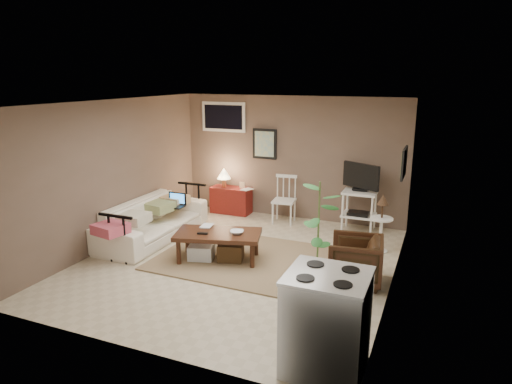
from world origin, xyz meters
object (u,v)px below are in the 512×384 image
at_px(spindle_chair, 284,201).
at_px(tv_stand, 360,196).
at_px(side_table, 382,217).
at_px(potted_plant, 318,238).
at_px(sofa, 153,214).
at_px(coffee_table, 218,244).
at_px(red_console, 230,198).
at_px(stove, 326,322).
at_px(armchair, 356,258).

xyz_separation_m(spindle_chair, tv_stand, (1.42, 0.04, 0.24)).
bearing_deg(side_table, potted_plant, -104.63).
xyz_separation_m(sofa, spindle_chair, (1.80, 1.73, -0.02)).
relative_size(coffee_table, red_console, 1.50).
bearing_deg(stove, coffee_table, 137.88).
xyz_separation_m(tv_stand, side_table, (0.51, -0.89, -0.07)).
xyz_separation_m(coffee_table, stove, (2.18, -1.97, 0.23)).
height_order(coffee_table, side_table, side_table).
xyz_separation_m(sofa, stove, (3.67, -2.44, 0.05)).
distance_m(tv_stand, stove, 4.23).
distance_m(coffee_table, stove, 2.95).
distance_m(red_console, armchair, 3.78).
bearing_deg(armchair, coffee_table, -95.89).
xyz_separation_m(coffee_table, armchair, (2.08, 0.06, 0.09)).
relative_size(sofa, armchair, 3.20).
bearing_deg(potted_plant, stove, -71.23).
bearing_deg(armchair, potted_plant, -34.35).
xyz_separation_m(armchair, potted_plant, (-0.35, -0.70, 0.48)).
bearing_deg(tv_stand, armchair, -80.82).
height_order(spindle_chair, tv_stand, tv_stand).
bearing_deg(red_console, sofa, -106.88).
height_order(red_console, armchair, red_console).
relative_size(tv_stand, potted_plant, 0.80).
distance_m(red_console, spindle_chair, 1.24).
bearing_deg(potted_plant, red_console, 131.47).
height_order(sofa, spindle_chair, spindle_chair).
xyz_separation_m(coffee_table, potted_plant, (1.73, -0.64, 0.56)).
bearing_deg(armchair, side_table, 165.38).
bearing_deg(tv_stand, stove, -83.90).
height_order(tv_stand, side_table, tv_stand).
bearing_deg(red_console, potted_plant, -48.53).
distance_m(spindle_chair, armchair, 2.78).
relative_size(tv_stand, armchair, 1.76).
distance_m(side_table, potted_plant, 2.06).
bearing_deg(sofa, tv_stand, -61.34).
distance_m(coffee_table, armchair, 2.09).
xyz_separation_m(coffee_table, red_console, (-0.92, 2.35, 0.06)).
bearing_deg(coffee_table, armchair, 1.51).
distance_m(spindle_chair, stove, 4.57).
xyz_separation_m(red_console, spindle_chair, (1.23, -0.16, 0.10)).
xyz_separation_m(red_console, stove, (3.10, -4.33, 0.17)).
xyz_separation_m(coffee_table, tv_stand, (1.73, 2.23, 0.39)).
xyz_separation_m(red_console, armchair, (3.00, -2.30, 0.03)).
xyz_separation_m(spindle_chair, side_table, (1.94, -0.86, 0.16)).
bearing_deg(armchair, stove, -4.64).
distance_m(coffee_table, potted_plant, 1.93).
xyz_separation_m(red_console, potted_plant, (2.65, -3.00, 0.51)).
bearing_deg(armchair, tv_stand, -178.23).
bearing_deg(coffee_table, side_table, 30.76).
height_order(tv_stand, stove, tv_stand).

